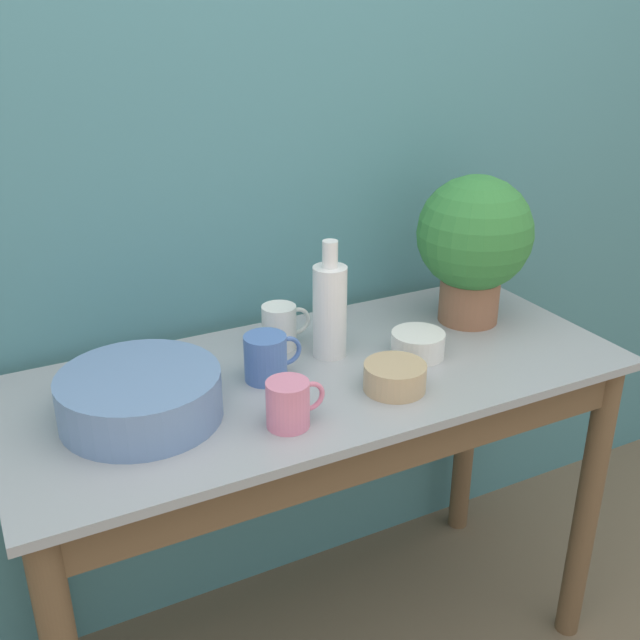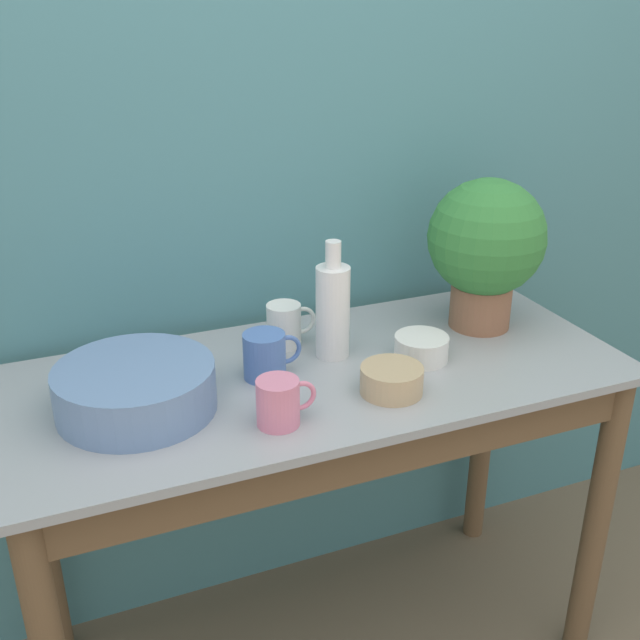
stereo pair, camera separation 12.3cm
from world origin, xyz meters
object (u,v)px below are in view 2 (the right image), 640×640
object	(u,v)px
mug_blue	(266,355)
mug_pink	(279,402)
bowl_wash_large	(136,389)
bottle_tall	(333,309)
potted_plant	(486,244)
bowl_small_tan	(392,380)
mug_white	(285,325)
bowl_small_enamel_white	(421,348)

from	to	relation	value
mug_blue	mug_pink	world-z (taller)	mug_blue
bowl_wash_large	bottle_tall	world-z (taller)	bottle_tall
bowl_wash_large	mug_blue	distance (m)	0.28
bottle_tall	mug_blue	size ratio (longest dim) A/B	2.09
potted_plant	mug_blue	size ratio (longest dim) A/B	2.84
potted_plant	bowl_small_tan	xyz separation A→B (m)	(-0.35, -0.22, -0.18)
potted_plant	bowl_wash_large	world-z (taller)	potted_plant
bottle_tall	bowl_small_tan	world-z (taller)	bottle_tall
bowl_wash_large	mug_white	world-z (taller)	mug_white
potted_plant	mug_white	size ratio (longest dim) A/B	3.09
bowl_wash_large	bowl_small_enamel_white	distance (m)	0.63
mug_pink	mug_blue	bearing A→B (deg)	79.24
mug_blue	mug_pink	distance (m)	0.19
potted_plant	bowl_wash_large	distance (m)	0.87
mug_pink	mug_white	bearing A→B (deg)	68.39
bowl_small_tan	mug_blue	bearing A→B (deg)	143.37
mug_blue	bowl_small_tan	distance (m)	0.27
potted_plant	mug_pink	bearing A→B (deg)	-157.99
mug_blue	bowl_wash_large	bearing A→B (deg)	-172.72
potted_plant	bottle_tall	bearing A→B (deg)	-178.23
mug_blue	bowl_small_enamel_white	distance (m)	0.35
potted_plant	bottle_tall	xyz separation A→B (m)	(-0.40, -0.01, -0.10)
potted_plant	mug_pink	world-z (taller)	potted_plant
mug_white	bowl_small_tan	size ratio (longest dim) A/B	0.91
bottle_tall	mug_pink	bearing A→B (deg)	-131.89
mug_blue	bottle_tall	bearing A→B (deg)	14.01
mug_blue	bowl_small_tan	world-z (taller)	mug_blue
potted_plant	bowl_small_tan	distance (m)	0.45
mug_white	bowl_small_enamel_white	world-z (taller)	mug_white
mug_blue	mug_pink	bearing A→B (deg)	-100.76
mug_blue	mug_pink	xyz separation A→B (m)	(-0.04, -0.19, -0.00)
mug_white	mug_pink	world-z (taller)	mug_white
mug_white	mug_pink	distance (m)	0.34
bottle_tall	mug_blue	world-z (taller)	bottle_tall
potted_plant	bottle_tall	world-z (taller)	potted_plant
bowl_small_enamel_white	bowl_small_tan	size ratio (longest dim) A/B	0.93
bottle_tall	mug_blue	bearing A→B (deg)	-165.99
mug_blue	bowl_small_enamel_white	size ratio (longest dim) A/B	1.06
mug_white	mug_blue	size ratio (longest dim) A/B	0.92
potted_plant	bowl_wash_large	xyz separation A→B (m)	(-0.85, -0.09, -0.16)
bottle_tall	bowl_small_enamel_white	size ratio (longest dim) A/B	2.23
bowl_wash_large	bowl_small_tan	world-z (taller)	bowl_wash_large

